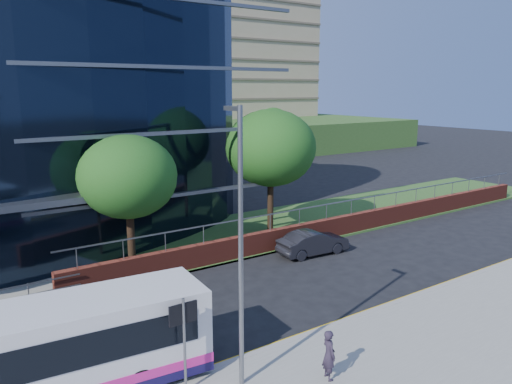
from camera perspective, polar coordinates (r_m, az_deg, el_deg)
grass_verge at (r=35.89m, az=11.03°, el=-2.20°), size 36.00×8.00×0.12m
retaining_wall at (r=30.47m, az=10.77°, el=-3.61°), size 34.00×0.40×2.11m
apartment_block at (r=77.84m, az=-9.80°, el=13.44°), size 60.00×42.00×30.00m
street_sign at (r=14.39m, az=-8.26°, el=-14.86°), size 0.85×0.09×2.80m
tree_far_c at (r=23.96m, az=-14.44°, el=1.68°), size 4.62×4.62×6.51m
tree_far_d at (r=29.01m, az=1.69°, el=5.04°), size 5.28×5.28×7.44m
tree_dist_e at (r=58.95m, az=-9.51°, el=7.65°), size 4.62×4.62×6.51m
tree_dist_f at (r=68.95m, az=1.98°, el=8.10°), size 4.29×4.29×6.05m
streetlight_east at (r=13.74m, az=-1.81°, el=-5.73°), size 0.15×0.77×8.00m
city_bus at (r=15.31m, az=-25.36°, el=-16.98°), size 10.59×3.32×2.82m
parked_car at (r=26.48m, az=6.55°, el=-5.75°), size 4.00×1.67×1.29m
pedestrian at (r=15.53m, az=8.33°, el=-17.92°), size 0.49×0.63×1.53m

